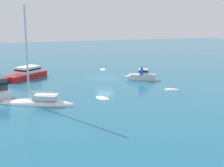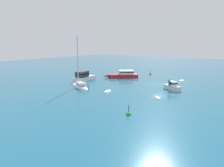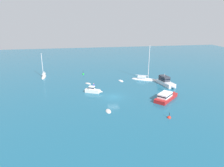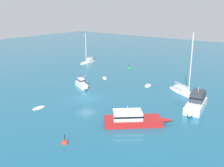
% 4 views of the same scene
% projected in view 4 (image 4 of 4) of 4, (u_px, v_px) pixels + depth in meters
% --- Properties ---
extents(ground_plane, '(160.00, 160.00, 0.00)m').
position_uv_depth(ground_plane, '(86.00, 98.00, 41.72)').
color(ground_plane, '#1E607F').
extents(tender, '(2.06, 1.99, 0.46)m').
position_uv_depth(tender, '(105.00, 78.00, 52.88)').
color(tender, silver).
rests_on(tender, ground).
extents(tender_1, '(2.03, 1.02, 0.41)m').
position_uv_depth(tender_1, '(39.00, 108.00, 37.58)').
color(tender_1, silver).
rests_on(tender_1, ground).
extents(cabin_cruiser, '(2.76, 4.40, 2.14)m').
position_uv_depth(cabin_cruiser, '(82.00, 84.00, 46.67)').
color(cabin_cruiser, silver).
rests_on(cabin_cruiser, ground).
extents(cabin_cruiser_1, '(7.67, 3.14, 2.98)m').
position_uv_depth(cabin_cruiser_1, '(196.00, 103.00, 37.07)').
color(cabin_cruiser_1, white).
rests_on(cabin_cruiser_1, ground).
extents(sloop, '(5.36, 7.99, 10.52)m').
position_uv_depth(sloop, '(185.00, 92.00, 43.74)').
color(sloop, white).
rests_on(sloop, ground).
extents(launch, '(6.98, 7.48, 2.35)m').
position_uv_depth(launch, '(133.00, 119.00, 32.28)').
color(launch, '#B21E1E').
rests_on(launch, ground).
extents(skiff, '(2.39, 1.60, 0.40)m').
position_uv_depth(skiff, '(148.00, 86.00, 48.03)').
color(skiff, white).
rests_on(skiff, ground).
extents(sailboat, '(5.27, 1.22, 7.88)m').
position_uv_depth(sailboat, '(88.00, 62.00, 67.10)').
color(sailboat, silver).
rests_on(sailboat, ground).
extents(channel_buoy, '(0.69, 0.69, 1.58)m').
position_uv_depth(channel_buoy, '(129.00, 69.00, 60.89)').
color(channel_buoy, green).
rests_on(channel_buoy, ground).
extents(mooring_buoy, '(0.71, 0.71, 1.38)m').
position_uv_depth(mooring_buoy, '(65.00, 143.00, 28.00)').
color(mooring_buoy, red).
rests_on(mooring_buoy, ground).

